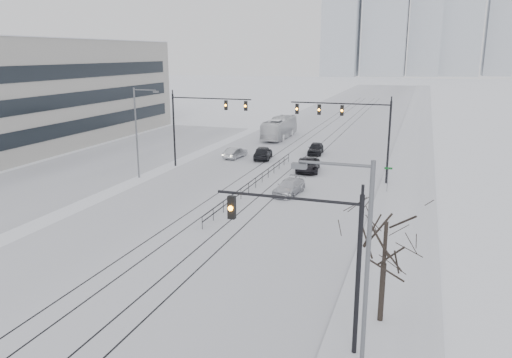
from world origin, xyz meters
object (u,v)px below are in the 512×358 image
bare_tree (386,233)px  box_truck (279,128)px  sedan_sb_inner (263,153)px  sedan_nb_right (289,187)px  sedan_sb_outer (235,153)px  sedan_nb_far (316,149)px  traffic_mast_near (319,249)px  sedan_nb_front (308,165)px

bare_tree → box_truck: 52.05m
sedan_sb_inner → sedan_nb_right: sedan_sb_inner is taller
sedan_sb_outer → sedan_nb_right: sedan_nb_right is taller
sedan_nb_far → box_truck: box_truck is taller
bare_tree → sedan_nb_far: 40.26m
bare_tree → sedan_nb_right: bare_tree is taller
traffic_mast_near → sedan_sb_outer: 40.25m
sedan_sb_inner → sedan_nb_right: size_ratio=1.03×
traffic_mast_near → sedan_sb_outer: traffic_mast_near is taller
sedan_sb_inner → sedan_nb_front: (6.46, -4.53, -0.09)m
sedan_nb_front → sedan_nb_right: (0.37, -9.11, -0.05)m
sedan_sb_outer → sedan_nb_far: 10.18m
sedan_nb_right → sedan_sb_inner: bearing=124.1°
box_truck → sedan_sb_inner: bearing=98.7°
traffic_mast_near → sedan_nb_right: bearing=107.6°
sedan_sb_inner → sedan_nb_front: bearing=135.7°
bare_tree → sedan_sb_outer: (-19.83, 33.07, -3.84)m
sedan_sb_inner → sedan_nb_far: bearing=-146.2°
sedan_nb_front → box_truck: bearing=106.2°
sedan_sb_inner → box_truck: bearing=-90.8°
sedan_sb_inner → sedan_sb_outer: (-3.32, -0.46, -0.14)m
sedan_sb_inner → bare_tree: bearing=106.9°
bare_tree → box_truck: (-18.74, 48.47, -2.98)m
traffic_mast_near → sedan_nb_right: 24.34m
traffic_mast_near → box_truck: traffic_mast_near is taller
sedan_sb_outer → box_truck: bearing=-86.1°
bare_tree → sedan_sb_inner: bearing=116.2°
sedan_sb_outer → sedan_nb_front: size_ratio=0.78×
sedan_nb_front → sedan_sb_inner: bearing=137.1°
sedan_sb_inner → sedan_sb_outer: size_ratio=1.18×
traffic_mast_near → bare_tree: size_ratio=1.15×
bare_tree → sedan_nb_right: bearing=115.9°
bare_tree → sedan_sb_inner: 37.55m
traffic_mast_near → box_truck: (-16.33, 51.47, -3.05)m
traffic_mast_near → bare_tree: bearing=51.2°
sedan_nb_right → sedan_nb_far: (-1.53, 18.59, 0.06)m
traffic_mast_near → sedan_nb_front: (-7.63, 32.00, -3.87)m
sedan_sb_outer → sedan_nb_front: 10.60m
traffic_mast_near → sedan_nb_far: size_ratio=1.67×
traffic_mast_near → sedan_sb_inner: bearing=111.1°
bare_tree → sedan_sb_outer: 38.75m
traffic_mast_near → sedan_sb_inner: (-14.09, 36.53, -3.78)m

